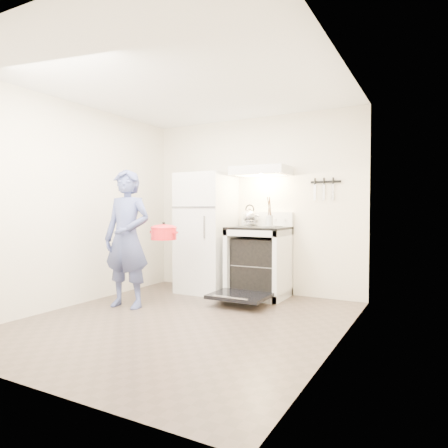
{
  "coord_description": "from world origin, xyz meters",
  "views": [
    {
      "loc": [
        2.37,
        -3.49,
        1.18
      ],
      "look_at": [
        -0.05,
        1.0,
        1.0
      ],
      "focal_mm": 32.0,
      "sensor_mm": 36.0,
      "label": 1
    }
  ],
  "objects_px": {
    "dutch_oven": "(164,234)",
    "person": "(127,239)",
    "refrigerator": "(206,233)",
    "tea_kettle": "(250,215)",
    "stove_body": "(259,263)"
  },
  "relations": [
    {
      "from": "dutch_oven",
      "to": "person",
      "type": "bearing_deg",
      "value": -141.95
    },
    {
      "from": "refrigerator",
      "to": "person",
      "type": "distance_m",
      "value": 1.31
    },
    {
      "from": "refrigerator",
      "to": "tea_kettle",
      "type": "bearing_deg",
      "value": 15.88
    },
    {
      "from": "refrigerator",
      "to": "stove_body",
      "type": "bearing_deg",
      "value": 1.77
    },
    {
      "from": "refrigerator",
      "to": "dutch_oven",
      "type": "bearing_deg",
      "value": -91.37
    },
    {
      "from": "tea_kettle",
      "to": "person",
      "type": "bearing_deg",
      "value": -124.35
    },
    {
      "from": "refrigerator",
      "to": "dutch_oven",
      "type": "distance_m",
      "value": 0.99
    },
    {
      "from": "refrigerator",
      "to": "tea_kettle",
      "type": "relative_size",
      "value": 5.58
    },
    {
      "from": "refrigerator",
      "to": "person",
      "type": "bearing_deg",
      "value": -106.42
    },
    {
      "from": "stove_body",
      "to": "dutch_oven",
      "type": "xyz_separation_m",
      "value": [
        -0.83,
        -1.01,
        0.43
      ]
    },
    {
      "from": "tea_kettle",
      "to": "dutch_oven",
      "type": "xyz_separation_m",
      "value": [
        -0.63,
        -1.16,
        -0.22
      ]
    },
    {
      "from": "stove_body",
      "to": "dutch_oven",
      "type": "bearing_deg",
      "value": -129.54
    },
    {
      "from": "tea_kettle",
      "to": "person",
      "type": "relative_size",
      "value": 0.18
    },
    {
      "from": "tea_kettle",
      "to": "dutch_oven",
      "type": "distance_m",
      "value": 1.33
    },
    {
      "from": "stove_body",
      "to": "dutch_oven",
      "type": "height_order",
      "value": "dutch_oven"
    }
  ]
}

